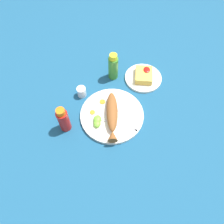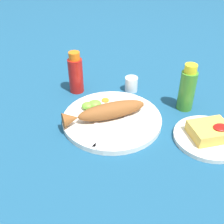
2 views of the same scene
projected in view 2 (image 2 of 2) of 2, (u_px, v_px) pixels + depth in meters
ground_plane at (112, 121)px, 0.92m from camera, size 4.00×4.00×0.00m
main_plate at (112, 119)px, 0.91m from camera, size 0.32×0.32×0.02m
fried_fish at (106, 112)px, 0.89m from camera, size 0.27×0.08×0.05m
fork_near at (110, 133)px, 0.84m from camera, size 0.14×0.14×0.00m
fork_far at (95, 129)px, 0.85m from camera, size 0.07×0.18×0.00m
carrot_slice_near at (127, 104)px, 0.96m from camera, size 0.03×0.03×0.00m
carrot_slice_mid at (106, 100)px, 0.99m from camera, size 0.03×0.03×0.00m
lime_wedge_main at (95, 104)px, 0.95m from camera, size 0.05×0.04×0.03m
lime_wedge_side at (88, 106)px, 0.94m from camera, size 0.04×0.04×0.02m
hot_sauce_bottle_red at (76, 74)px, 1.03m from camera, size 0.05×0.05×0.16m
hot_sauce_bottle_green at (187, 89)px, 0.94m from camera, size 0.05×0.05×0.17m
salt_cup at (131, 85)px, 1.06m from camera, size 0.05×0.05×0.06m
side_plate_fries at (208, 138)px, 0.84m from camera, size 0.21×0.21×0.01m
fries_pile at (210, 131)px, 0.83m from camera, size 0.11×0.09×0.04m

